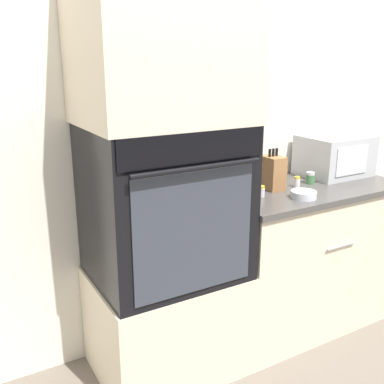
{
  "coord_description": "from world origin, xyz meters",
  "views": [
    {
      "loc": [
        -1.34,
        -1.63,
        1.66
      ],
      "look_at": [
        -0.28,
        0.21,
        1.03
      ],
      "focal_mm": 42.0,
      "sensor_mm": 36.0,
      "label": 1
    }
  ],
  "objects": [
    {
      "name": "ground_plane",
      "position": [
        0.0,
        0.0,
        0.0
      ],
      "size": [
        12.0,
        12.0,
        0.0
      ],
      "primitive_type": "plane",
      "color": "#6B6056"
    },
    {
      "name": "wall_back",
      "position": [
        0.0,
        0.63,
        1.25
      ],
      "size": [
        8.0,
        0.05,
        2.5
      ],
      "color": "silver",
      "rests_on": "ground_plane"
    },
    {
      "name": "oven_cabinet_base",
      "position": [
        -0.38,
        0.3,
        0.29
      ],
      "size": [
        0.77,
        0.6,
        0.57
      ],
      "color": "beige",
      "rests_on": "ground_plane"
    },
    {
      "name": "wall_oven",
      "position": [
        -0.38,
        0.3,
        0.97
      ],
      "size": [
        0.75,
        0.64,
        0.79
      ],
      "color": "black",
      "rests_on": "oven_cabinet_base"
    },
    {
      "name": "oven_cabinet_upper",
      "position": [
        -0.38,
        0.3,
        1.77
      ],
      "size": [
        0.77,
        0.6,
        0.81
      ],
      "color": "beige",
      "rests_on": "wall_oven"
    },
    {
      "name": "counter_unit",
      "position": [
        0.57,
        0.3,
        0.46
      ],
      "size": [
        1.17,
        0.63,
        0.92
      ],
      "color": "beige",
      "rests_on": "ground_plane"
    },
    {
      "name": "microwave",
      "position": [
        0.91,
        0.4,
        1.05
      ],
      "size": [
        0.43,
        0.34,
        0.26
      ],
      "color": "#B2B5BA",
      "rests_on": "counter_unit"
    },
    {
      "name": "knife_block",
      "position": [
        0.34,
        0.35,
        1.02
      ],
      "size": [
        0.1,
        0.14,
        0.24
      ],
      "color": "olive",
      "rests_on": "counter_unit"
    },
    {
      "name": "bowl",
      "position": [
        0.38,
        0.11,
        0.94
      ],
      "size": [
        0.14,
        0.14,
        0.04
      ],
      "color": "silver",
      "rests_on": "counter_unit"
    },
    {
      "name": "condiment_jar_near",
      "position": [
        0.62,
        0.32,
        0.95
      ],
      "size": [
        0.06,
        0.06,
        0.07
      ],
      "color": "#427047",
      "rests_on": "counter_unit"
    },
    {
      "name": "condiment_jar_mid",
      "position": [
        0.19,
        0.25,
        0.95
      ],
      "size": [
        0.04,
        0.04,
        0.06
      ],
      "color": "silver",
      "rests_on": "counter_unit"
    },
    {
      "name": "condiment_jar_far",
      "position": [
        0.5,
        0.3,
        0.95
      ],
      "size": [
        0.04,
        0.04,
        0.06
      ],
      "color": "silver",
      "rests_on": "counter_unit"
    },
    {
      "name": "condiment_jar_back",
      "position": [
        0.26,
        0.51,
        0.95
      ],
      "size": [
        0.04,
        0.04,
        0.07
      ],
      "color": "silver",
      "rests_on": "counter_unit"
    }
  ]
}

